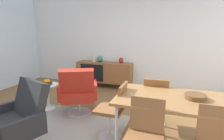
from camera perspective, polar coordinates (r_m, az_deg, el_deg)
The scene contains 16 objects.
ground_plane at distance 3.19m, azimuth -8.39°, elevation -17.58°, with size 8.32×8.32×0.00m, color brown.
wall_back at distance 5.22m, azimuth 4.63°, elevation 10.00°, with size 6.80×0.12×2.80m, color white.
sideboard at distance 5.23m, azimuth -2.46°, elevation -0.58°, with size 1.60×0.45×0.72m.
vase_cobalt at distance 5.29m, azimuth -5.70°, elevation 3.61°, with size 0.10×0.10×0.27m.
vase_sculptural_dark at distance 5.01m, azimuth 2.91°, elevation 3.06°, with size 0.13×0.13×0.16m.
vase_ceramic_small at distance 5.22m, azimuth -3.85°, elevation 3.48°, with size 0.17×0.17×0.18m.
dining_table at distance 2.48m, azimuth 20.66°, elevation -9.32°, with size 1.60×0.90×0.74m.
wooden_bowl_on_table at distance 2.51m, azimuth 24.94°, elevation -7.65°, with size 0.26×0.26×0.06m, color brown.
dining_chair_back_left at distance 3.09m, azimuth 13.67°, elevation -9.20°, with size 0.42×0.45×0.86m.
dining_chair_front_left at distance 2.09m, azimuth 10.26°, elevation -19.85°, with size 0.41×0.43×0.86m.
dining_chair_near_window at distance 2.68m, azimuth 0.54°, elevation -12.15°, with size 0.43×0.40×0.86m.
lounge_chair_red at distance 3.51m, azimuth -10.73°, elevation -6.57°, with size 0.87×0.85×0.95m.
armchair_black_shell at distance 2.69m, azimuth -27.34°, elevation -13.49°, with size 0.85×0.82×0.95m.
side_table_round at distance 3.96m, azimuth -19.61°, elevation -7.11°, with size 0.44×0.44×0.52m.
fruit_bowl at distance 3.90m, azimuth -19.87°, elevation -3.74°, with size 0.20×0.20×0.11m.
area_rug at distance 3.27m, azimuth -17.74°, elevation -17.19°, with size 2.20×1.70×0.01m, color gray.
Camera 1 is at (1.33, -2.45, 1.56)m, focal length 28.86 mm.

